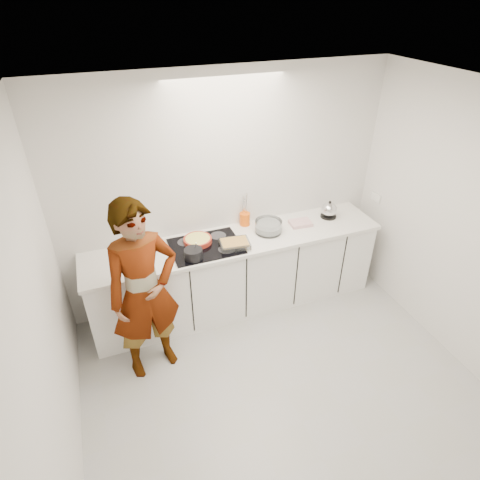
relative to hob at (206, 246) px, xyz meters
name	(u,v)px	position (x,y,z in m)	size (l,w,h in m)	color
floor	(285,390)	(0.35, -1.26, -0.92)	(3.60, 3.20, 0.00)	#ACACA8
ceiling	(311,107)	(0.35, -1.26, 1.68)	(3.60, 3.20, 0.00)	white
wall_back	(226,194)	(0.35, 0.34, 0.38)	(3.60, 0.00, 2.60)	silver
wall_left	(39,343)	(-1.45, -1.26, 0.38)	(0.00, 3.20, 2.60)	silver
wall_right	(472,235)	(2.15, -1.24, 0.38)	(0.02, 3.20, 2.60)	silver
base_cabinets	(237,275)	(0.35, 0.02, -0.48)	(3.20, 0.58, 0.87)	white
countertop	(237,241)	(0.35, 0.02, -0.03)	(3.24, 0.64, 0.04)	white
hob	(206,246)	(0.00, 0.00, 0.00)	(0.72, 0.54, 0.01)	black
tart_dish	(198,240)	(-0.06, 0.09, 0.03)	(0.32, 0.32, 0.05)	#A72D1D
saucepan	(193,254)	(-0.18, -0.17, 0.06)	(0.23, 0.23, 0.17)	black
baking_dish	(235,244)	(0.28, -0.12, 0.04)	(0.33, 0.26, 0.06)	silver
mixing_bowl	(268,227)	(0.73, 0.04, 0.06)	(0.36, 0.36, 0.14)	silver
tea_towel	(300,223)	(1.13, 0.06, 0.01)	(0.24, 0.17, 0.04)	white
kettle	(329,210)	(1.52, 0.10, 0.08)	(0.24, 0.24, 0.21)	black
utensil_crock	(245,219)	(0.54, 0.28, 0.07)	(0.12, 0.12, 0.15)	#F95F0A
cook	(144,292)	(-0.72, -0.51, -0.01)	(0.66, 0.43, 1.81)	white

